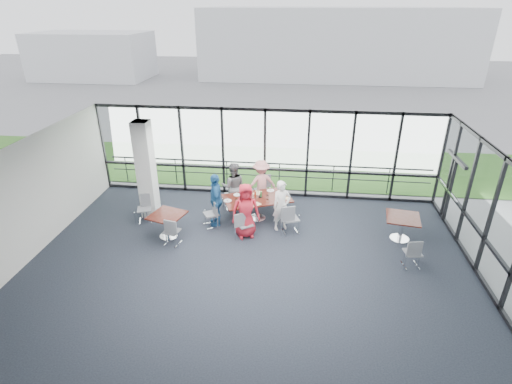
# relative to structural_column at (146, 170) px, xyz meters

# --- Properties ---
(floor) EXTENTS (12.00, 10.00, 0.02)m
(floor) POSITION_rel_structural_column_xyz_m (3.60, -3.00, -1.61)
(floor) COLOR black
(floor) RESTS_ON ground
(ceiling) EXTENTS (12.00, 10.00, 0.04)m
(ceiling) POSITION_rel_structural_column_xyz_m (3.60, -3.00, 1.60)
(ceiling) COLOR white
(ceiling) RESTS_ON ground
(wall_left) EXTENTS (0.10, 10.00, 3.20)m
(wall_left) POSITION_rel_structural_column_xyz_m (-2.40, -3.00, 0.00)
(wall_left) COLOR silver
(wall_left) RESTS_ON ground
(curtain_wall_back) EXTENTS (12.00, 0.10, 3.20)m
(curtain_wall_back) POSITION_rel_structural_column_xyz_m (3.60, 2.00, 0.00)
(curtain_wall_back) COLOR white
(curtain_wall_back) RESTS_ON ground
(curtain_wall_right) EXTENTS (0.10, 10.00, 3.20)m
(curtain_wall_right) POSITION_rel_structural_column_xyz_m (9.60, -3.00, 0.00)
(curtain_wall_right) COLOR white
(curtain_wall_right) RESTS_ON ground
(exit_door) EXTENTS (0.12, 1.60, 2.10)m
(exit_door) POSITION_rel_structural_column_xyz_m (9.60, 0.75, -0.55)
(exit_door) COLOR black
(exit_door) RESTS_ON ground
(structural_column) EXTENTS (0.50, 0.50, 3.20)m
(structural_column) POSITION_rel_structural_column_xyz_m (0.00, 0.00, 0.00)
(structural_column) COLOR white
(structural_column) RESTS_ON ground
(apron) EXTENTS (80.00, 70.00, 0.02)m
(apron) POSITION_rel_structural_column_xyz_m (3.60, 7.00, -1.62)
(apron) COLOR gray
(apron) RESTS_ON ground
(grass_strip) EXTENTS (80.00, 5.00, 0.01)m
(grass_strip) POSITION_rel_structural_column_xyz_m (3.60, 5.00, -1.59)
(grass_strip) COLOR #2A5120
(grass_strip) RESTS_ON ground
(hangar_main) EXTENTS (24.00, 10.00, 6.00)m
(hangar_main) POSITION_rel_structural_column_xyz_m (7.60, 29.00, 1.40)
(hangar_main) COLOR silver
(hangar_main) RESTS_ON ground
(hangar_aux) EXTENTS (10.00, 6.00, 4.00)m
(hangar_aux) POSITION_rel_structural_column_xyz_m (-14.40, 25.00, 0.40)
(hangar_aux) COLOR silver
(hangar_aux) RESTS_ON ground
(guard_rail) EXTENTS (12.00, 0.06, 0.06)m
(guard_rail) POSITION_rel_structural_column_xyz_m (3.60, 2.60, -1.10)
(guard_rail) COLOR #2D2D33
(guard_rail) RESTS_ON ground
(main_table) EXTENTS (2.40, 1.89, 0.75)m
(main_table) POSITION_rel_structural_column_xyz_m (3.54, 0.14, -0.96)
(main_table) COLOR #3E1308
(main_table) RESTS_ON ground
(side_table_left) EXTENTS (1.16, 1.16, 0.75)m
(side_table_left) POSITION_rel_structural_column_xyz_m (1.01, -1.27, -0.96)
(side_table_left) COLOR #3E1308
(side_table_left) RESTS_ON ground
(side_table_right) EXTENTS (1.08, 1.08, 0.75)m
(side_table_right) POSITION_rel_structural_column_xyz_m (7.92, -0.62, -0.95)
(side_table_right) COLOR #3E1308
(side_table_right) RESTS_ON ground
(diner_near_left) EXTENTS (0.95, 0.75, 1.70)m
(diner_near_left) POSITION_rel_structural_column_xyz_m (3.32, -0.95, -0.75)
(diner_near_left) COLOR red
(diner_near_left) RESTS_ON ground
(diner_near_right) EXTENTS (0.72, 0.65, 1.61)m
(diner_near_right) POSITION_rel_structural_column_xyz_m (4.35, -0.42, -0.79)
(diner_near_right) COLOR white
(diner_near_right) RESTS_ON ground
(diner_far_left) EXTENTS (0.87, 0.61, 1.67)m
(diner_far_left) POSITION_rel_structural_column_xyz_m (2.66, 0.75, -0.77)
(diner_far_left) COLOR slate
(diner_far_left) RESTS_ON ground
(diner_far_right) EXTENTS (1.19, 0.94, 1.64)m
(diner_far_right) POSITION_rel_structural_column_xyz_m (3.56, 1.17, -0.78)
(diner_far_right) COLOR pink
(diner_far_right) RESTS_ON ground
(diner_end) EXTENTS (0.78, 1.11, 1.72)m
(diner_end) POSITION_rel_structural_column_xyz_m (2.29, -0.33, -0.74)
(diner_end) COLOR #205790
(diner_end) RESTS_ON ground
(chair_main_nl) EXTENTS (0.58, 0.58, 0.85)m
(chair_main_nl) POSITION_rel_structural_column_xyz_m (3.30, -1.03, -1.18)
(chair_main_nl) COLOR gray
(chair_main_nl) RESTS_ON ground
(chair_main_nr) EXTENTS (0.59, 0.59, 0.94)m
(chair_main_nr) POSITION_rel_structural_column_xyz_m (4.64, -0.59, -1.13)
(chair_main_nr) COLOR gray
(chair_main_nr) RESTS_ON ground
(chair_main_fl) EXTENTS (0.59, 0.59, 0.94)m
(chair_main_fl) POSITION_rel_structural_column_xyz_m (2.59, 0.80, -1.13)
(chair_main_fl) COLOR gray
(chair_main_fl) RESTS_ON ground
(chair_main_fr) EXTENTS (0.62, 0.62, 0.96)m
(chair_main_fr) POSITION_rel_structural_column_xyz_m (3.56, 1.29, -1.12)
(chair_main_fr) COLOR gray
(chair_main_fr) RESTS_ON ground
(chair_main_end) EXTENTS (0.57, 0.57, 0.85)m
(chair_main_end) POSITION_rel_structural_column_xyz_m (2.15, -0.50, -1.17)
(chair_main_end) COLOR gray
(chair_main_end) RESTS_ON ground
(chair_spare_la) EXTENTS (0.50, 0.50, 0.85)m
(chair_spare_la) POSITION_rel_structural_column_xyz_m (1.25, -1.66, -1.17)
(chair_spare_la) COLOR gray
(chair_spare_la) RESTS_ON ground
(chair_spare_lb) EXTENTS (0.54, 0.54, 0.88)m
(chair_spare_lb) POSITION_rel_structural_column_xyz_m (-0.04, -0.45, -1.16)
(chair_spare_lb) COLOR gray
(chair_spare_lb) RESTS_ON ground
(chair_spare_r) EXTENTS (0.48, 0.48, 0.85)m
(chair_spare_r) POSITION_rel_structural_column_xyz_m (7.93, -1.98, -1.18)
(chair_spare_r) COLOR gray
(chair_spare_r) RESTS_ON ground
(plate_nl) EXTENTS (0.25, 0.25, 0.01)m
(plate_nl) POSITION_rel_structural_column_xyz_m (3.22, -0.45, -0.84)
(plate_nl) COLOR white
(plate_nl) RESTS_ON main_table
(plate_nr) EXTENTS (0.27, 0.27, 0.01)m
(plate_nr) POSITION_rel_structural_column_xyz_m (4.27, 0.05, -0.84)
(plate_nr) COLOR white
(plate_nr) RESTS_ON main_table
(plate_fl) EXTENTS (0.24, 0.24, 0.01)m
(plate_fl) POSITION_rel_structural_column_xyz_m (2.86, 0.28, -0.84)
(plate_fl) COLOR white
(plate_fl) RESTS_ON main_table
(plate_fr) EXTENTS (0.25, 0.25, 0.01)m
(plate_fr) POSITION_rel_structural_column_xyz_m (3.92, 0.73, -0.84)
(plate_fr) COLOR white
(plate_fr) RESTS_ON main_table
(plate_end) EXTENTS (0.26, 0.26, 0.01)m
(plate_end) POSITION_rel_structural_column_xyz_m (2.63, -0.18, -0.84)
(plate_end) COLOR white
(plate_end) RESTS_ON main_table
(tumbler_a) EXTENTS (0.06, 0.06, 0.13)m
(tumbler_a) POSITION_rel_structural_column_xyz_m (3.43, -0.14, -0.79)
(tumbler_a) COLOR white
(tumbler_a) RESTS_ON main_table
(tumbler_b) EXTENTS (0.07, 0.07, 0.14)m
(tumbler_b) POSITION_rel_structural_column_xyz_m (3.88, 0.08, -0.78)
(tumbler_b) COLOR white
(tumbler_b) RESTS_ON main_table
(tumbler_c) EXTENTS (0.07, 0.07, 0.15)m
(tumbler_c) POSITION_rel_structural_column_xyz_m (3.53, 0.41, -0.78)
(tumbler_c) COLOR white
(tumbler_c) RESTS_ON main_table
(tumbler_d) EXTENTS (0.06, 0.06, 0.13)m
(tumbler_d) POSITION_rel_structural_column_xyz_m (2.92, -0.27, -0.79)
(tumbler_d) COLOR white
(tumbler_d) RESTS_ON main_table
(menu_a) EXTENTS (0.39, 0.40, 0.00)m
(menu_a) POSITION_rel_structural_column_xyz_m (3.53, -0.33, -0.85)
(menu_a) COLOR silver
(menu_a) RESTS_ON main_table
(menu_b) EXTENTS (0.33, 0.27, 0.00)m
(menu_b) POSITION_rel_structural_column_xyz_m (4.44, 0.24, -0.85)
(menu_b) COLOR silver
(menu_b) RESTS_ON main_table
(menu_c) EXTENTS (0.31, 0.38, 0.00)m
(menu_c) POSITION_rel_structural_column_xyz_m (3.50, 0.52, -0.85)
(menu_c) COLOR silver
(menu_c) RESTS_ON main_table
(condiment_caddy) EXTENTS (0.10, 0.07, 0.04)m
(condiment_caddy) POSITION_rel_structural_column_xyz_m (3.63, 0.18, -0.83)
(condiment_caddy) COLOR black
(condiment_caddy) RESTS_ON main_table
(ketchup_bottle) EXTENTS (0.06, 0.06, 0.18)m
(ketchup_bottle) POSITION_rel_structural_column_xyz_m (3.46, 0.23, -0.76)
(ketchup_bottle) COLOR #921807
(ketchup_bottle) RESTS_ON main_table
(green_bottle) EXTENTS (0.05, 0.05, 0.20)m
(green_bottle) POSITION_rel_structural_column_xyz_m (3.65, 0.19, -0.75)
(green_bottle) COLOR #1E7932
(green_bottle) RESTS_ON main_table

